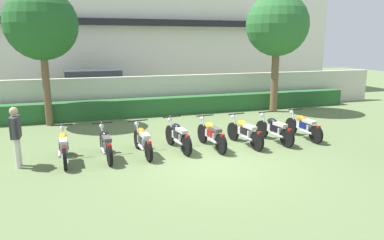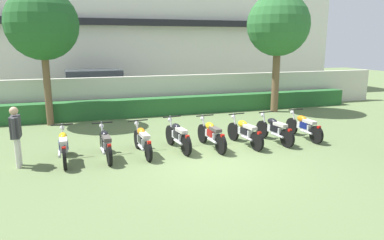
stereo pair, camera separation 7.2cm
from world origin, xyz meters
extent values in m
plane|color=#607547|center=(0.00, 0.00, 0.00)|extent=(60.00, 60.00, 0.00)
cube|color=white|center=(0.00, 15.32, 3.94)|extent=(25.87, 6.00, 7.88)
cube|color=black|center=(0.00, 12.07, 4.33)|extent=(21.73, 0.50, 0.36)
cube|color=beige|center=(0.00, 7.76, 0.86)|extent=(24.58, 0.30, 1.72)
cube|color=#28602D|center=(0.00, 7.06, 0.40)|extent=(19.66, 0.70, 0.79)
cube|color=#9EA3A8|center=(-2.37, 10.04, 0.74)|extent=(4.59, 2.09, 1.00)
cube|color=#2D333D|center=(-2.57, 10.03, 1.57)|extent=(2.79, 1.84, 0.65)
cylinder|color=black|center=(-0.85, 11.04, 0.34)|extent=(0.69, 0.26, 0.68)
cylinder|color=black|center=(-0.75, 9.20, 0.34)|extent=(0.69, 0.26, 0.68)
cylinder|color=black|center=(-4.00, 10.88, 0.34)|extent=(0.69, 0.26, 0.68)
cylinder|color=black|center=(-3.90, 9.03, 0.34)|extent=(0.69, 0.26, 0.68)
cylinder|color=brown|center=(-4.50, 6.42, 1.48)|extent=(0.27, 0.27, 2.97)
sphere|color=#235B28|center=(-4.50, 6.42, 3.92)|extent=(2.72, 2.72, 2.72)
cylinder|color=brown|center=(5.50, 6.17, 1.52)|extent=(0.34, 0.34, 3.03)
sphere|color=#2D6B33|center=(5.50, 6.17, 4.03)|extent=(2.85, 2.85, 2.85)
cylinder|color=black|center=(-3.86, 2.12, 0.32)|extent=(0.12, 0.63, 0.63)
cylinder|color=black|center=(-3.80, 0.82, 0.32)|extent=(0.12, 0.63, 0.63)
cube|color=silver|center=(-3.83, 1.42, 0.47)|extent=(0.23, 0.61, 0.22)
ellipsoid|color=yellow|center=(-3.83, 1.59, 0.70)|extent=(0.24, 0.45, 0.22)
cube|color=beige|center=(-3.81, 1.19, 0.68)|extent=(0.23, 0.53, 0.10)
cube|color=red|center=(-3.79, 0.72, 0.60)|extent=(0.10, 0.08, 0.08)
cylinder|color=silver|center=(-3.86, 2.03, 0.64)|extent=(0.06, 0.23, 0.65)
cylinder|color=black|center=(-3.85, 1.94, 0.96)|extent=(0.60, 0.07, 0.04)
sphere|color=silver|center=(-3.86, 2.14, 0.82)|extent=(0.14, 0.14, 0.14)
cylinder|color=silver|center=(-3.93, 1.16, 0.34)|extent=(0.10, 0.55, 0.07)
cube|color=navy|center=(-3.82, 1.37, 0.52)|extent=(0.26, 0.37, 0.20)
cylinder|color=black|center=(-2.75, 2.08, 0.30)|extent=(0.13, 0.61, 0.60)
cylinder|color=black|center=(-2.66, 0.78, 0.30)|extent=(0.13, 0.61, 0.60)
cube|color=silver|center=(-2.70, 1.38, 0.45)|extent=(0.24, 0.61, 0.22)
ellipsoid|color=black|center=(-2.71, 1.55, 0.68)|extent=(0.25, 0.45, 0.22)
cube|color=#4C4742|center=(-2.69, 1.15, 0.66)|extent=(0.23, 0.53, 0.10)
cube|color=red|center=(-2.66, 0.68, 0.58)|extent=(0.11, 0.09, 0.08)
cylinder|color=silver|center=(-2.74, 1.99, 0.62)|extent=(0.07, 0.23, 0.65)
cylinder|color=black|center=(-2.74, 1.90, 0.94)|extent=(0.60, 0.08, 0.04)
sphere|color=silver|center=(-2.75, 2.10, 0.80)|extent=(0.14, 0.14, 0.14)
cylinder|color=silver|center=(-2.81, 1.13, 0.32)|extent=(0.11, 0.55, 0.07)
cube|color=black|center=(-2.70, 1.33, 0.50)|extent=(0.26, 0.38, 0.20)
cylinder|color=black|center=(-1.69, 2.15, 0.29)|extent=(0.13, 0.58, 0.57)
cylinder|color=black|center=(-1.59, 0.81, 0.29)|extent=(0.13, 0.58, 0.57)
cube|color=silver|center=(-1.64, 1.43, 0.44)|extent=(0.24, 0.61, 0.22)
ellipsoid|color=orange|center=(-1.65, 1.60, 0.67)|extent=(0.25, 0.45, 0.22)
cube|color=beige|center=(-1.62, 1.20, 0.65)|extent=(0.24, 0.53, 0.10)
cube|color=red|center=(-1.59, 0.71, 0.57)|extent=(0.11, 0.09, 0.08)
cylinder|color=silver|center=(-1.68, 2.06, 0.61)|extent=(0.07, 0.23, 0.65)
cylinder|color=black|center=(-1.68, 1.97, 0.93)|extent=(0.60, 0.08, 0.04)
sphere|color=silver|center=(-1.69, 2.17, 0.79)|extent=(0.14, 0.14, 0.14)
cylinder|color=silver|center=(-1.74, 1.17, 0.31)|extent=(0.11, 0.55, 0.07)
cube|color=black|center=(-1.64, 1.38, 0.49)|extent=(0.26, 0.38, 0.20)
cylinder|color=black|center=(-0.61, 2.23, 0.32)|extent=(0.17, 0.64, 0.63)
cylinder|color=black|center=(-0.45, 0.98, 0.32)|extent=(0.17, 0.64, 0.63)
cube|color=silver|center=(-0.52, 1.55, 0.47)|extent=(0.27, 0.62, 0.22)
ellipsoid|color=black|center=(-0.55, 1.72, 0.70)|extent=(0.27, 0.46, 0.22)
cube|color=beige|center=(-0.49, 1.32, 0.68)|extent=(0.26, 0.54, 0.10)
cube|color=red|center=(-0.44, 0.88, 0.60)|extent=(0.11, 0.09, 0.08)
cylinder|color=silver|center=(-0.60, 2.14, 0.64)|extent=(0.08, 0.23, 0.65)
cylinder|color=black|center=(-0.59, 2.05, 0.96)|extent=(0.60, 0.11, 0.04)
sphere|color=silver|center=(-0.61, 2.25, 0.82)|extent=(0.14, 0.14, 0.14)
cylinder|color=silver|center=(-0.61, 1.29, 0.34)|extent=(0.14, 0.55, 0.07)
cube|color=black|center=(-0.52, 1.50, 0.52)|extent=(0.28, 0.39, 0.20)
cylinder|color=black|center=(0.46, 2.12, 0.31)|extent=(0.14, 0.63, 0.62)
cylinder|color=black|center=(0.57, 0.79, 0.31)|extent=(0.14, 0.63, 0.62)
cube|color=silver|center=(0.51, 1.40, 0.46)|extent=(0.25, 0.61, 0.22)
ellipsoid|color=yellow|center=(0.50, 1.57, 0.69)|extent=(0.26, 0.46, 0.22)
cube|color=#4C4742|center=(0.53, 1.17, 0.67)|extent=(0.24, 0.53, 0.10)
cube|color=red|center=(0.57, 0.69, 0.59)|extent=(0.11, 0.09, 0.08)
cylinder|color=silver|center=(0.46, 2.03, 0.63)|extent=(0.07, 0.23, 0.65)
cylinder|color=black|center=(0.47, 1.94, 0.95)|extent=(0.60, 0.09, 0.04)
sphere|color=silver|center=(0.45, 2.14, 0.81)|extent=(0.14, 0.14, 0.14)
cylinder|color=silver|center=(0.42, 1.14, 0.33)|extent=(0.11, 0.55, 0.07)
cube|color=#A51414|center=(0.52, 1.35, 0.51)|extent=(0.27, 0.38, 0.20)
cylinder|color=black|center=(1.55, 2.10, 0.30)|extent=(0.17, 0.61, 0.60)
cylinder|color=black|center=(1.74, 0.76, 0.30)|extent=(0.17, 0.61, 0.60)
cube|color=silver|center=(1.65, 1.38, 0.45)|extent=(0.28, 0.62, 0.22)
ellipsoid|color=yellow|center=(1.62, 1.55, 0.68)|extent=(0.28, 0.47, 0.22)
cube|color=beige|center=(1.68, 1.15, 0.66)|extent=(0.27, 0.54, 0.10)
cube|color=red|center=(1.75, 0.66, 0.58)|extent=(0.11, 0.09, 0.08)
cylinder|color=silver|center=(1.56, 2.01, 0.62)|extent=(0.08, 0.23, 0.65)
cylinder|color=black|center=(1.57, 1.92, 0.94)|extent=(0.60, 0.12, 0.04)
sphere|color=silver|center=(1.54, 2.12, 0.80)|extent=(0.14, 0.14, 0.14)
cylinder|color=silver|center=(1.56, 1.12, 0.32)|extent=(0.15, 0.55, 0.07)
cube|color=black|center=(1.65, 1.33, 0.50)|extent=(0.29, 0.39, 0.20)
cylinder|color=black|center=(2.63, 2.07, 0.30)|extent=(0.17, 0.61, 0.61)
cylinder|color=black|center=(2.81, 0.80, 0.30)|extent=(0.17, 0.61, 0.61)
cube|color=silver|center=(2.73, 1.39, 0.45)|extent=(0.28, 0.62, 0.22)
ellipsoid|color=black|center=(2.70, 1.55, 0.68)|extent=(0.28, 0.47, 0.22)
cube|color=beige|center=(2.76, 1.16, 0.66)|extent=(0.27, 0.54, 0.10)
cube|color=red|center=(2.82, 0.70, 0.58)|extent=(0.11, 0.09, 0.08)
cylinder|color=silver|center=(2.64, 1.99, 0.62)|extent=(0.08, 0.23, 0.65)
cylinder|color=black|center=(2.66, 1.90, 0.94)|extent=(0.60, 0.12, 0.04)
sphere|color=silver|center=(2.63, 2.09, 0.80)|extent=(0.14, 0.14, 0.14)
cylinder|color=silver|center=(2.64, 1.12, 0.32)|extent=(0.15, 0.55, 0.07)
cube|color=black|center=(2.74, 1.34, 0.50)|extent=(0.29, 0.39, 0.20)
cylinder|color=black|center=(3.88, 2.19, 0.30)|extent=(0.12, 0.60, 0.60)
cylinder|color=black|center=(3.95, 0.89, 0.30)|extent=(0.12, 0.60, 0.60)
cube|color=silver|center=(3.92, 1.49, 0.45)|extent=(0.23, 0.61, 0.22)
ellipsoid|color=orange|center=(3.91, 1.66, 0.68)|extent=(0.25, 0.45, 0.22)
cube|color=beige|center=(3.93, 1.26, 0.66)|extent=(0.23, 0.53, 0.10)
cube|color=red|center=(3.96, 0.79, 0.58)|extent=(0.10, 0.09, 0.08)
cylinder|color=silver|center=(3.88, 2.10, 0.62)|extent=(0.06, 0.23, 0.65)
cylinder|color=black|center=(3.89, 2.01, 0.94)|extent=(0.60, 0.07, 0.04)
sphere|color=silver|center=(3.88, 2.21, 0.80)|extent=(0.14, 0.14, 0.14)
cylinder|color=silver|center=(3.81, 1.23, 0.32)|extent=(0.10, 0.55, 0.07)
cube|color=navy|center=(3.92, 1.44, 0.50)|extent=(0.26, 0.37, 0.20)
cylinder|color=silver|center=(-4.97, 1.53, 0.40)|extent=(0.13, 0.13, 0.80)
cylinder|color=silver|center=(-4.97, 1.32, 0.40)|extent=(0.13, 0.13, 0.80)
cube|color=#38383D|center=(-4.97, 1.42, 1.09)|extent=(0.22, 0.47, 0.57)
cylinder|color=#38383D|center=(-4.97, 1.71, 1.10)|extent=(0.09, 0.09, 0.54)
cylinder|color=#38383D|center=(-4.97, 1.14, 1.10)|extent=(0.09, 0.09, 0.54)
sphere|color=tan|center=(-4.97, 1.42, 1.51)|extent=(0.22, 0.22, 0.22)
camera|label=1|loc=(-3.38, -8.57, 3.26)|focal=33.38mm
camera|label=2|loc=(-3.32, -8.59, 3.26)|focal=33.38mm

